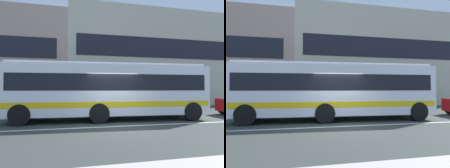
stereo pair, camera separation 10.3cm
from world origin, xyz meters
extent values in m
plane|color=#333935|center=(0.00, 0.00, 0.00)|extent=(160.00, 160.00, 0.00)
cube|color=silver|center=(0.00, 0.00, 0.00)|extent=(60.00, 0.16, 0.01)
cube|color=#22521F|center=(-1.20, 5.33, 0.43)|extent=(15.07, 1.10, 0.85)
cube|color=#B7B49C|center=(7.05, 14.65, 5.04)|extent=(18.84, 11.30, 10.08)
cube|color=black|center=(7.05, 8.99, 5.85)|extent=(17.33, 0.04, 2.02)
cube|color=silver|center=(0.05, 2.04, 1.65)|extent=(10.82, 3.10, 2.61)
cube|color=black|center=(0.05, 2.04, 2.04)|extent=(10.18, 3.09, 0.83)
cube|color=yellow|center=(0.05, 2.04, 0.94)|extent=(10.60, 3.12, 0.28)
cube|color=silver|center=(0.05, 2.04, 3.02)|extent=(10.37, 2.67, 0.12)
cube|color=black|center=(5.41, 1.76, 2.04)|extent=(0.14, 2.14, 0.92)
cylinder|color=black|center=(4.46, 2.99, 0.50)|extent=(1.01, 0.33, 1.00)
cylinder|color=black|center=(4.34, 0.64, 0.50)|extent=(1.01, 0.33, 1.00)
cylinder|color=black|center=(-0.54, 3.25, 0.50)|extent=(1.01, 0.33, 1.00)
cylinder|color=black|center=(-0.66, 0.90, 0.50)|extent=(1.01, 0.33, 1.00)
cylinder|color=black|center=(-4.23, 3.44, 0.50)|extent=(1.01, 0.33, 1.00)
cylinder|color=black|center=(-4.35, 1.09, 0.50)|extent=(1.01, 0.33, 1.00)
cylinder|color=black|center=(8.15, 2.68, 0.32)|extent=(0.65, 0.25, 0.64)
camera|label=1|loc=(-2.00, -8.33, 1.70)|focal=30.09mm
camera|label=2|loc=(-1.90, -8.35, 1.70)|focal=30.09mm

